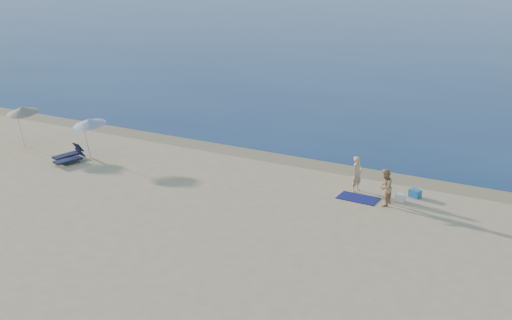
% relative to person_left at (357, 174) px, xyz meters
% --- Properties ---
extents(wet_sand_strip, '(240.00, 1.60, 0.00)m').
position_rel_person_left_xyz_m(wet_sand_strip, '(-4.34, 2.44, -0.79)').
color(wet_sand_strip, '#847254').
rests_on(wet_sand_strip, ground).
extents(person_left, '(0.52, 0.66, 1.58)m').
position_rel_person_left_xyz_m(person_left, '(0.00, 0.00, 0.00)').
color(person_left, tan).
rests_on(person_left, ground).
extents(person_right, '(0.62, 0.78, 1.57)m').
position_rel_person_left_xyz_m(person_right, '(1.53, -0.93, -0.01)').
color(person_right, tan).
rests_on(person_right, ground).
extents(beach_towel, '(1.72, 0.99, 0.03)m').
position_rel_person_left_xyz_m(beach_towel, '(0.36, -0.77, -0.78)').
color(beach_towel, '#101350').
rests_on(beach_towel, ground).
extents(white_bag, '(0.42, 0.38, 0.30)m').
position_rel_person_left_xyz_m(white_bag, '(2.02, -0.23, -0.64)').
color(white_bag, white).
rests_on(white_bag, ground).
extents(blue_cooler, '(0.55, 0.47, 0.33)m').
position_rel_person_left_xyz_m(blue_cooler, '(2.43, 0.52, -0.62)').
color(blue_cooler, '#2064AD').
rests_on(blue_cooler, ground).
extents(umbrella_near, '(2.11, 2.12, 2.16)m').
position_rel_person_left_xyz_m(umbrella_near, '(-13.32, -1.95, 1.06)').
color(umbrella_near, silver).
rests_on(umbrella_near, ground).
extents(umbrella_far, '(1.84, 1.86, 2.27)m').
position_rel_person_left_xyz_m(umbrella_far, '(-17.71, -2.15, 1.17)').
color(umbrella_far, silver).
rests_on(umbrella_far, ground).
extents(lounger_left, '(0.86, 1.64, 0.69)m').
position_rel_person_left_xyz_m(lounger_left, '(-14.19, -2.64, -0.54)').
color(lounger_left, '#131835').
rests_on(lounger_left, ground).
extents(lounger_right, '(0.98, 1.60, 0.67)m').
position_rel_person_left_xyz_m(lounger_right, '(-13.59, -3.18, -0.55)').
color(lounger_right, '#141939').
rests_on(lounger_right, ground).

